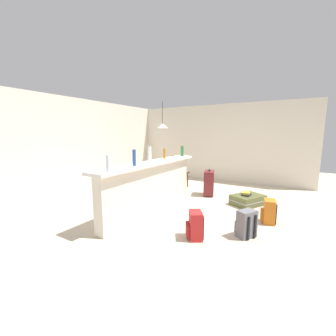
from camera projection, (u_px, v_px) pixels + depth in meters
ground_plane at (180, 206)px, 4.84m from camera, size 13.00×13.00×0.05m
wall_back at (85, 145)px, 6.19m from camera, size 6.60×0.10×2.50m
wall_right at (214, 143)px, 7.38m from camera, size 0.10×6.00×2.50m
partition_half_wall at (152, 188)px, 4.44m from camera, size 2.80×0.20×0.96m
bar_countertop at (151, 163)px, 4.36m from camera, size 2.96×0.40×0.05m
bottle_clear at (108, 163)px, 3.25m from camera, size 0.06×0.06×0.25m
bottle_blue at (134, 158)px, 3.82m from camera, size 0.06×0.06×0.29m
bottle_white at (150, 154)px, 4.38m from camera, size 0.07×0.07×0.30m
bottle_amber at (164, 154)px, 4.92m from camera, size 0.06×0.06×0.22m
bottle_green at (182, 151)px, 5.40m from camera, size 0.07×0.07×0.26m
dining_table at (164, 164)px, 6.70m from camera, size 1.10×0.80×0.74m
dining_chair_near_partition at (178, 169)px, 6.45m from camera, size 0.47×0.47×0.93m
pendant_lamp at (163, 126)px, 6.56m from camera, size 0.34×0.34×0.82m
suitcase_flat_olive at (248, 200)px, 4.86m from camera, size 0.89×0.76×0.22m
backpack_red at (195, 226)px, 3.29m from camera, size 0.33×0.33×0.42m
backpack_orange at (269, 212)px, 3.87m from camera, size 0.31×0.28×0.42m
suitcase_upright_maroon at (209, 183)px, 5.57m from camera, size 0.49×0.36×0.67m
backpack_grey at (246, 224)px, 3.35m from camera, size 0.33×0.33×0.42m
book_stack at (246, 194)px, 4.85m from camera, size 0.29×0.21×0.06m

